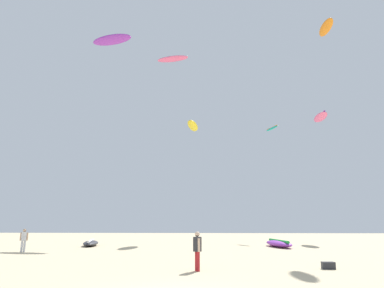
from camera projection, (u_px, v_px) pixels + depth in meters
name	position (u px, v px, depth m)	size (l,w,h in m)	color
person_foreground	(197.00, 248.00, 15.79)	(0.38, 0.53, 1.68)	#B21E23
person_midground	(24.00, 238.00, 25.57)	(0.52, 0.37, 1.62)	silver
kite_grounded_mid	(279.00, 244.00, 30.52)	(2.18, 5.30, 0.62)	purple
kite_grounded_far	(91.00, 243.00, 31.96)	(2.18, 4.61, 0.53)	#2D2D33
cooler_box	(328.00, 265.00, 16.32)	(0.56, 0.36, 0.32)	#2D2D33
kite_aloft_0	(193.00, 126.00, 41.92)	(1.37, 4.51, 0.89)	yellow
kite_aloft_1	(326.00, 28.00, 33.04)	(0.94, 3.14, 0.78)	orange
kite_aloft_2	(173.00, 59.00, 46.47)	(4.31, 2.10, 0.62)	#E5598C
kite_aloft_3	(272.00, 128.00, 46.06)	(1.67, 2.68, 0.62)	#19B29E
kite_aloft_4	(320.00, 117.00, 45.91)	(1.50, 4.52, 0.72)	#E5598C
kite_aloft_5	(112.00, 40.00, 35.15)	(4.38, 2.32, 0.85)	purple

